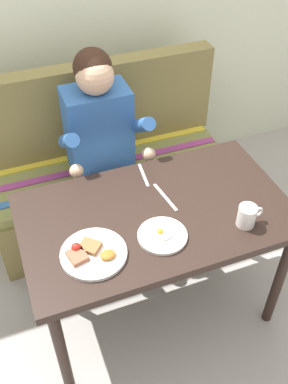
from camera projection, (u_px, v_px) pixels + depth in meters
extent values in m
plane|color=#A49E98|center=(154.00, 305.00, 2.43)|extent=(8.00, 8.00, 0.00)
cube|color=black|center=(156.00, 215.00, 1.95)|extent=(1.20, 0.70, 0.04)
cylinder|color=black|center=(62.00, 353.00, 1.85)|extent=(0.05, 0.05, 0.69)
cylinder|color=black|center=(279.00, 279.00, 2.14)|extent=(0.05, 0.05, 0.69)
cylinder|color=black|center=(36.00, 254.00, 2.25)|extent=(0.05, 0.05, 0.69)
cylinder|color=black|center=(222.00, 202.00, 2.54)|extent=(0.05, 0.05, 0.69)
cube|color=olive|center=(112.00, 196.00, 2.79)|extent=(1.44, 0.56, 0.40)
cube|color=olive|center=(110.00, 168.00, 2.64)|extent=(1.40, 0.52, 0.06)
cube|color=olive|center=(96.00, 106.00, 2.58)|extent=(1.44, 0.12, 0.54)
cube|color=#336099|center=(117.00, 178.00, 2.52)|extent=(1.38, 0.05, 0.01)
cube|color=#93387A|center=(110.00, 163.00, 2.61)|extent=(1.38, 0.05, 0.01)
cube|color=yellow|center=(103.00, 150.00, 2.71)|extent=(1.38, 0.05, 0.01)
cube|color=#3160A6|center=(98.00, 130.00, 2.35)|extent=(0.34, 0.22, 0.48)
sphere|color=#DBAD89|center=(95.00, 76.00, 2.12)|extent=(0.19, 0.19, 0.19)
sphere|color=#331E14|center=(93.00, 67.00, 2.12)|extent=(0.19, 0.19, 0.19)
cylinder|color=#3160A6|center=(68.00, 141.00, 2.16)|extent=(0.07, 0.29, 0.23)
cylinder|color=#3160A6|center=(140.00, 125.00, 2.26)|extent=(0.07, 0.29, 0.23)
sphere|color=#DBAD89|center=(76.00, 171.00, 2.14)|extent=(0.07, 0.07, 0.07)
sphere|color=#DBAD89|center=(149.00, 154.00, 2.24)|extent=(0.07, 0.07, 0.07)
cylinder|color=#232333|center=(95.00, 187.00, 2.38)|extent=(0.09, 0.34, 0.09)
cylinder|color=#232333|center=(107.00, 240.00, 2.43)|extent=(0.08, 0.08, 0.52)
cube|color=black|center=(113.00, 274.00, 2.55)|extent=(0.09, 0.20, 0.05)
cylinder|color=#232333|center=(125.00, 179.00, 2.42)|extent=(0.09, 0.34, 0.09)
cylinder|color=#232333|center=(136.00, 232.00, 2.48)|extent=(0.08, 0.08, 0.52)
cube|color=black|center=(140.00, 266.00, 2.60)|extent=(0.09, 0.20, 0.05)
cylinder|color=white|center=(94.00, 254.00, 1.75)|extent=(0.27, 0.27, 0.02)
cube|color=#9C583E|center=(77.00, 256.00, 1.72)|extent=(0.08, 0.09, 0.02)
cube|color=#976037|center=(90.00, 246.00, 1.75)|extent=(0.10, 0.10, 0.02)
sphere|color=red|center=(76.00, 248.00, 1.74)|extent=(0.04, 0.04, 0.04)
ellipsoid|color=#CC6623|center=(108.00, 255.00, 1.72)|extent=(0.06, 0.05, 0.02)
cylinder|color=white|center=(162.00, 236.00, 1.82)|extent=(0.21, 0.21, 0.01)
ellipsoid|color=white|center=(162.00, 234.00, 1.81)|extent=(0.09, 0.08, 0.01)
sphere|color=yellow|center=(160.00, 231.00, 1.81)|extent=(0.03, 0.03, 0.03)
cylinder|color=white|center=(247.00, 216.00, 1.85)|extent=(0.08, 0.08, 0.10)
cylinder|color=brown|center=(248.00, 209.00, 1.82)|extent=(0.07, 0.07, 0.01)
torus|color=white|center=(258.00, 212.00, 1.86)|extent=(0.05, 0.01, 0.05)
cube|color=silver|center=(144.00, 175.00, 2.12)|extent=(0.03, 0.17, 0.00)
cube|color=silver|center=(165.00, 197.00, 2.00)|extent=(0.04, 0.20, 0.00)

